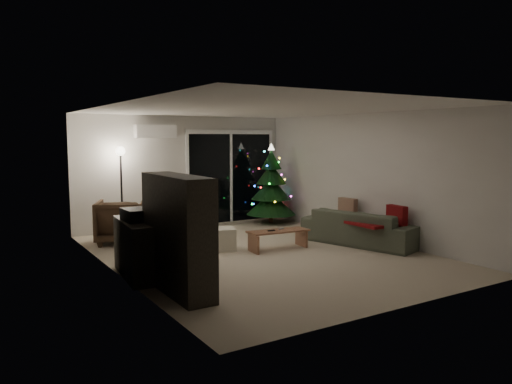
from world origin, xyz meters
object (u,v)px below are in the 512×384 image
at_px(bookshelf, 164,235).
at_px(christmas_tree, 271,184).
at_px(media_cabinet, 140,248).
at_px(coffee_table, 278,240).
at_px(armchair, 121,221).
at_px(sofa, 361,227).

relative_size(bookshelf, christmas_tree, 0.82).
xyz_separation_m(bookshelf, media_cabinet, (0.00, 0.97, -0.36)).
bearing_deg(bookshelf, coffee_table, 14.76).
bearing_deg(armchair, coffee_table, 161.43).
distance_m(coffee_table, christmas_tree, 2.90).
distance_m(bookshelf, coffee_table, 3.10).
height_order(media_cabinet, coffee_table, media_cabinet).
bearing_deg(armchair, bookshelf, 106.05).
xyz_separation_m(armchair, sofa, (3.84, -2.50, -0.09)).
bearing_deg(sofa, media_cabinet, 72.80).
bearing_deg(sofa, christmas_tree, -13.30).
height_order(sofa, coffee_table, sofa).
bearing_deg(coffee_table, christmas_tree, 64.83).
bearing_deg(sofa, armchair, 40.46).
relative_size(media_cabinet, christmas_tree, 0.70).
bearing_deg(media_cabinet, bookshelf, -84.35).
bearing_deg(bookshelf, sofa, -0.02).
relative_size(armchair, christmas_tree, 0.49).
bearing_deg(coffee_table, bookshelf, -147.55).
height_order(bookshelf, christmas_tree, christmas_tree).
bearing_deg(christmas_tree, armchair, -174.57).
bearing_deg(sofa, coffee_table, 57.60).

